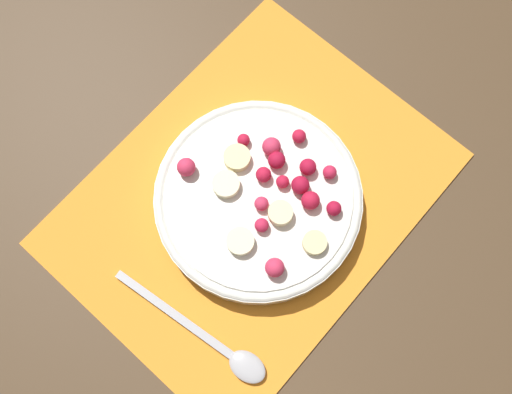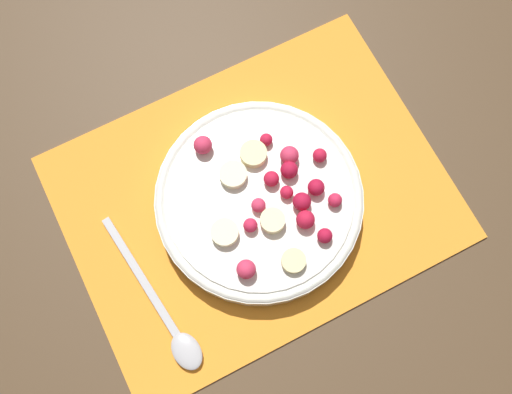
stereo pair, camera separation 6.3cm
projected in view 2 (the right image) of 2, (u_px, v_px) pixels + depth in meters
ground_plane at (255, 198)px, 0.67m from camera, size 3.00×3.00×0.00m
placemat at (255, 197)px, 0.67m from camera, size 0.44×0.33×0.01m
fruit_bowl at (257, 201)px, 0.65m from camera, size 0.24×0.24×0.05m
spoon at (170, 324)px, 0.62m from camera, size 0.04×0.20×0.01m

